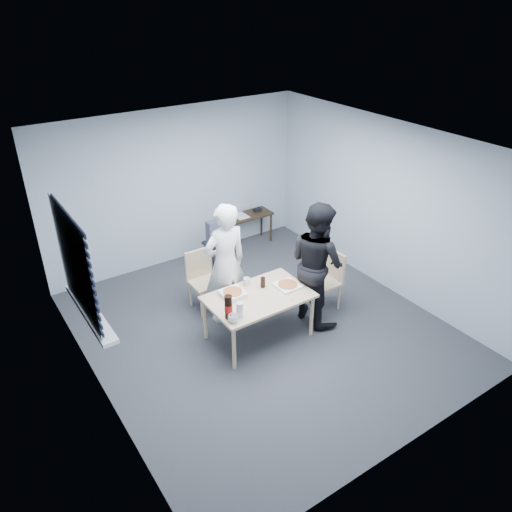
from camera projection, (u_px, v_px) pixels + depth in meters
room at (79, 272)px, 5.51m from camera, size 5.00×5.00×5.00m
dining_table at (259, 300)px, 6.54m from camera, size 1.35×0.85×0.66m
chair_far at (202, 276)px, 7.24m from camera, size 0.42×0.42×0.89m
chair_right at (328, 276)px, 7.24m from camera, size 0.42×0.42×0.89m
person_white at (225, 264)px, 6.79m from camera, size 0.65×0.42×1.77m
person_black at (317, 263)px, 6.81m from camera, size 0.47×0.86×1.77m
side_table at (248, 219)px, 9.02m from camera, size 0.87×0.39×0.58m
stool at (216, 249)px, 8.25m from camera, size 0.35×0.35×0.49m
backpack at (216, 233)px, 8.10m from camera, size 0.28×0.21×0.39m
pizza_box_a at (233, 294)px, 6.49m from camera, size 0.30×0.30×0.07m
pizza_box_b at (288, 285)px, 6.70m from camera, size 0.31×0.31×0.04m
mug_a at (233, 318)px, 5.99m from camera, size 0.17×0.17×0.10m
mug_b at (247, 281)px, 6.74m from camera, size 0.10×0.10×0.09m
cola_glass at (263, 282)px, 6.67m from camera, size 0.08×0.08×0.15m
soda_bottle at (228, 307)px, 6.02m from camera, size 0.10×0.10×0.31m
plastic_cups at (240, 310)px, 6.06m from camera, size 0.11×0.11×0.20m
rubber_band at (292, 300)px, 6.41m from camera, size 0.05×0.05×0.00m
papers at (241, 216)px, 8.92m from camera, size 0.25×0.33×0.01m
black_box at (257, 210)px, 9.10m from camera, size 0.15×0.13×0.06m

